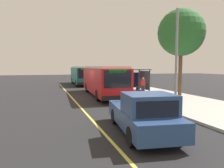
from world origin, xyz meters
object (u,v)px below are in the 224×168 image
(transit_bus_second, at_px, (81,75))
(route_sign_post, at_px, (131,76))
(pickup_truck, at_px, (143,114))
(pedestrian_commuter, at_px, (143,85))
(transit_bus_main, at_px, (103,80))
(waiting_bench, at_px, (141,87))

(transit_bus_second, distance_m, route_sign_post, 15.51)
(pickup_truck, height_order, route_sign_post, route_sign_post)
(transit_bus_second, xyz_separation_m, pedestrian_commuter, (15.47, 3.68, -0.50))
(transit_bus_main, xyz_separation_m, transit_bus_second, (-14.20, 0.17, -0.00))
(waiting_bench, height_order, route_sign_post, route_sign_post)
(pedestrian_commuter, bearing_deg, waiting_bench, 159.07)
(waiting_bench, distance_m, route_sign_post, 3.76)
(transit_bus_second, bearing_deg, pickup_truck, -3.78)
(pickup_truck, bearing_deg, transit_bus_second, 176.22)
(transit_bus_main, distance_m, pedestrian_commuter, 4.09)
(transit_bus_second, distance_m, pickup_truck, 26.93)
(transit_bus_main, height_order, pickup_truck, transit_bus_main)
(route_sign_post, bearing_deg, waiting_bench, 138.04)
(pickup_truck, height_order, pedestrian_commuter, pickup_truck)
(waiting_bench, relative_size, pedestrian_commuter, 0.95)
(pickup_truck, bearing_deg, route_sign_post, 160.16)
(pedestrian_commuter, bearing_deg, transit_bus_second, -166.61)
(route_sign_post, bearing_deg, pickup_truck, -19.84)
(pickup_truck, relative_size, pedestrian_commuter, 3.32)
(waiting_bench, relative_size, route_sign_post, 0.57)
(pickup_truck, xyz_separation_m, pedestrian_commuter, (-11.39, 5.46, 0.26))
(transit_bus_main, distance_m, transit_bus_second, 14.20)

